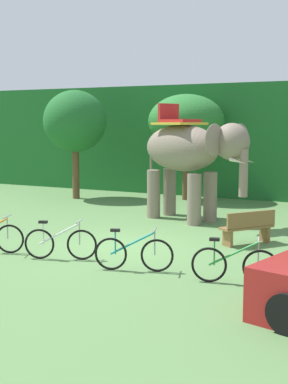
{
  "coord_description": "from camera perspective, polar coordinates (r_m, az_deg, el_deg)",
  "views": [
    {
      "loc": [
        6.4,
        -11.69,
        3.14
      ],
      "look_at": [
        0.13,
        1.0,
        1.3
      ],
      "focal_mm": 49.6,
      "sensor_mm": 36.0,
      "label": 1
    }
  ],
  "objects": [
    {
      "name": "bike_teal",
      "position": [
        11.37,
        -1.13,
        -6.6
      ],
      "size": [
        1.64,
        0.68,
        0.92
      ],
      "color": "black",
      "rests_on": "ground"
    },
    {
      "name": "wooden_bench",
      "position": [
        14.04,
        11.16,
        -3.66
      ],
      "size": [
        1.23,
        1.44,
        0.89
      ],
      "color": "brown",
      "rests_on": "ground"
    },
    {
      "name": "foliage_hedge",
      "position": [
        25.18,
        11.62,
        5.55
      ],
      "size": [
        36.0,
        6.0,
        4.79
      ],
      "primitive_type": "cube",
      "color": "#1E6028",
      "rests_on": "ground"
    },
    {
      "name": "bike_white",
      "position": [
        12.47,
        -8.99,
        -5.44
      ],
      "size": [
        1.61,
        0.74,
        0.92
      ],
      "color": "black",
      "rests_on": "ground"
    },
    {
      "name": "tree_far_left",
      "position": [
        21.77,
        4.57,
        7.56
      ],
      "size": [
        3.1,
        3.1,
        4.31
      ],
      "color": "brown",
      "rests_on": "ground"
    },
    {
      "name": "bike_green",
      "position": [
        10.63,
        9.7,
        -7.71
      ],
      "size": [
        1.67,
        0.61,
        0.92
      ],
      "color": "black",
      "rests_on": "ground"
    },
    {
      "name": "elephant",
      "position": [
        16.98,
        4.91,
        4.21
      ],
      "size": [
        4.21,
        2.81,
        3.78
      ],
      "color": "gray",
      "rests_on": "ground"
    },
    {
      "name": "ground_plane",
      "position": [
        13.69,
        -2.36,
        -5.86
      ],
      "size": [
        80.0,
        80.0,
        0.0
      ],
      "primitive_type": "plane",
      "color": "#567F47"
    },
    {
      "name": "tree_center",
      "position": [
        22.28,
        -7.43,
        7.5
      ],
      "size": [
        2.61,
        2.61,
        4.5
      ],
      "color": "brown",
      "rests_on": "ground"
    }
  ]
}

